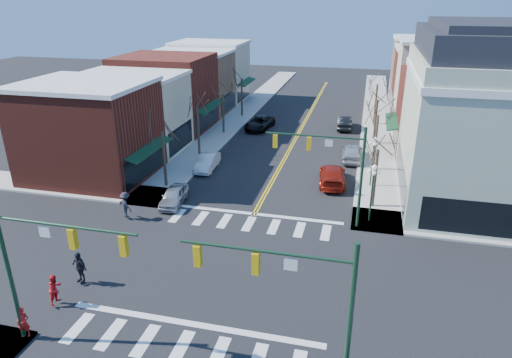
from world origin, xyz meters
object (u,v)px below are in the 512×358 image
Objects in this scene: car_right_far at (345,122)px; victorian_corner at (494,117)px; pedestrian_red_a at (23,322)px; pedestrian_dark_a at (79,267)px; lamppost_midblock at (373,153)px; pedestrian_red_b at (55,289)px; pedestrian_dark_b at (126,205)px; car_right_mid at (352,152)px; car_left_near at (174,196)px; car_right_near at (332,175)px; car_left_far at (260,123)px; car_left_mid at (207,162)px; lamppost_corner at (373,184)px.

victorian_corner is at bearing 121.37° from car_right_far.
pedestrian_red_a is 0.83× the size of pedestrian_dark_a.
victorian_corner is 3.29× the size of lamppost_midblock.
pedestrian_red_b is 0.87× the size of pedestrian_dark_b.
car_right_mid is (-10.10, 6.81, -5.85)m from victorian_corner.
car_left_near is 2.57× the size of pedestrian_red_a.
car_right_mid is 3.09× the size of pedestrian_red_a.
pedestrian_dark_b is at bearing 30.62° from car_right_near.
car_left_near is (-22.90, -6.50, -5.98)m from victorian_corner.
car_right_near is (-11.45, 0.43, -5.88)m from victorian_corner.
pedestrian_red_b is (-0.11, 2.53, 0.06)m from pedestrian_red_a.
victorian_corner reaches higher than car_right_mid.
car_right_far reaches higher than car_right_near.
car_left_far is 2.77× the size of pedestrian_dark_b.
pedestrian_red_a is 0.93× the size of pedestrian_red_b.
car_left_near is 7.65m from car_left_mid.
victorian_corner is at bearing -5.65° from car_left_mid.
car_left_mid is at bearing 83.57° from car_left_near.
car_left_near is at bearing 68.05° from pedestrian_red_a.
car_right_near is 3.21× the size of pedestrian_red_b.
car_right_near is (9.85, -14.91, 0.04)m from car_left_far.
car_right_near is 17.49m from car_right_far.
lamppost_midblock is 14.79m from car_left_mid.
pedestrian_dark_b is at bearing -133.02° from car_left_near.
car_left_near is at bearing -154.38° from lamppost_midblock.
car_left_far is 3.18× the size of pedestrian_red_b.
lamppost_midblock is 16.35m from car_left_near.
car_left_far reaches higher than car_left_near.
lamppost_midblock reaches higher than car_right_near.
pedestrian_dark_a reaches higher than car_right_mid.
car_right_mid is at bearing 21.09° from car_left_mid.
lamppost_midblock is at bearing 175.86° from car_right_near.
lamppost_midblock reaches higher than car_right_mid.
car_right_near is at bearing -49.75° from car_left_far.
pedestrian_red_a is (-23.80, -21.88, -5.74)m from victorian_corner.
lamppost_corner is (-8.30, -6.00, -3.70)m from victorian_corner.
car_right_far is (-3.15, 23.91, -2.18)m from lamppost_corner.
car_left_far is 0.99× the size of car_right_near.
victorian_corner is 23.69m from car_left_mid.
car_right_mid is 1.00× the size of car_right_far.
car_left_near is 15.40m from pedestrian_red_a.
pedestrian_red_b reaches higher than car_right_far.
lamppost_midblock reaches higher than car_left_far.
victorian_corner is at bearing 23.99° from pedestrian_red_a.
car_left_near is (-14.60, -7.00, -2.29)m from lamppost_midblock.
lamppost_corner is 0.91× the size of car_right_mid.
car_right_mid is 29.59m from pedestrian_red_b.
victorian_corner is 12.88m from car_right_near.
pedestrian_red_a is at bearing 55.53° from car_right_near.
lamppost_midblock is (0.00, 6.50, 0.00)m from lamppost_corner.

